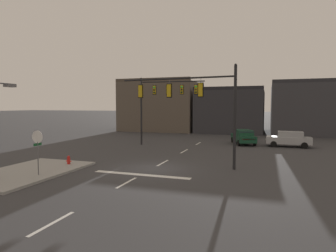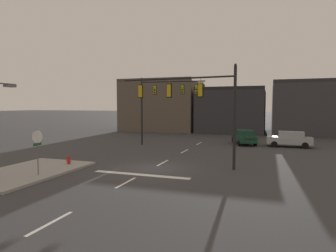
# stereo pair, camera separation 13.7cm
# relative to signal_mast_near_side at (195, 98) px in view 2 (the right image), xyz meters

# --- Properties ---
(ground_plane) EXTENTS (400.00, 400.00, 0.00)m
(ground_plane) POSITION_rel_signal_mast_near_side_xyz_m (-2.54, -1.70, -4.81)
(ground_plane) COLOR #353538
(sidewalk_near_corner) EXTENTS (5.00, 8.00, 0.15)m
(sidewalk_near_corner) POSITION_rel_signal_mast_near_side_xyz_m (-9.60, -5.70, -4.74)
(sidewalk_near_corner) COLOR gray
(sidewalk_near_corner) RESTS_ON ground
(stop_bar_paint) EXTENTS (6.40, 0.50, 0.01)m
(stop_bar_paint) POSITION_rel_signal_mast_near_side_xyz_m (-2.54, -3.70, -4.81)
(stop_bar_paint) COLOR silver
(stop_bar_paint) RESTS_ON ground
(lane_centreline) EXTENTS (0.16, 26.40, 0.01)m
(lane_centreline) POSITION_rel_signal_mast_near_side_xyz_m (-2.54, 0.30, -4.81)
(lane_centreline) COLOR silver
(lane_centreline) RESTS_ON ground
(signal_mast_near_side) EXTENTS (8.68, 1.02, 7.08)m
(signal_mast_near_side) POSITION_rel_signal_mast_near_side_xyz_m (0.00, 0.00, 0.00)
(signal_mast_near_side) COLOR black
(signal_mast_near_side) RESTS_ON ground
(signal_mast_far_side) EXTENTS (7.00, 0.86, 7.34)m
(signal_mast_far_side) POSITION_rel_signal_mast_near_side_xyz_m (-5.94, 9.54, 0.44)
(signal_mast_far_side) COLOR black
(signal_mast_far_side) RESTS_ON ground
(stop_sign) EXTENTS (0.76, 0.64, 2.83)m
(stop_sign) POSITION_rel_signal_mast_near_side_xyz_m (-8.11, -6.29, -2.67)
(stop_sign) COLOR #56565B
(stop_sign) RESTS_ON ground
(car_lot_nearside) EXTENTS (3.15, 4.75, 1.61)m
(car_lot_nearside) POSITION_rel_signal_mast_near_side_xyz_m (2.35, 13.29, -3.95)
(car_lot_nearside) COLOR #143D28
(car_lot_nearside) RESTS_ON ground
(car_lot_middle) EXTENTS (4.51, 2.03, 1.61)m
(car_lot_middle) POSITION_rel_signal_mast_near_side_xyz_m (7.05, 12.67, -3.95)
(car_lot_middle) COLOR #9EA0A5
(car_lot_middle) RESTS_ON ground
(fire_hydrant) EXTENTS (0.40, 0.30, 0.75)m
(fire_hydrant) POSITION_rel_signal_mast_near_side_xyz_m (-8.51, -2.95, -4.48)
(fire_hydrant) COLOR red
(fire_hydrant) RESTS_ON ground
(building_row) EXTENTS (61.79, 12.78, 8.70)m
(building_row) POSITION_rel_signal_mast_near_side_xyz_m (10.25, 28.78, -1.15)
(building_row) COLOR brown
(building_row) RESTS_ON ground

